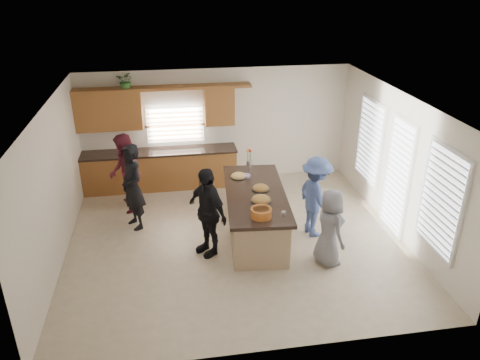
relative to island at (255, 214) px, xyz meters
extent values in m
plane|color=beige|center=(-0.42, -0.14, -0.45)|extent=(6.50, 6.50, 0.00)
cube|color=silver|center=(-0.42, 2.86, 0.95)|extent=(6.50, 0.02, 2.80)
cube|color=silver|center=(-0.42, -3.14, 0.95)|extent=(6.50, 0.02, 2.80)
cube|color=silver|center=(-3.67, -0.14, 0.95)|extent=(0.02, 6.00, 2.80)
cube|color=silver|center=(2.83, -0.14, 0.95)|extent=(0.02, 6.00, 2.80)
cube|color=white|center=(-0.42, -0.14, 2.35)|extent=(6.50, 6.00, 0.02)
cube|color=#965F2B|center=(-1.85, 2.55, 0.00)|extent=(3.65, 0.62, 0.90)
cube|color=black|center=(-1.85, 2.55, 0.47)|extent=(3.70, 0.65, 0.05)
cube|color=#965F2B|center=(-2.92, 2.68, 1.50)|extent=(1.50, 0.36, 0.90)
cube|color=#965F2B|center=(-0.37, 2.68, 1.50)|extent=(0.70, 0.36, 0.90)
cube|color=#965F2B|center=(-1.65, 2.68, 1.98)|extent=(4.05, 0.40, 0.06)
cube|color=brown|center=(-1.42, 2.82, 1.02)|extent=(1.35, 0.08, 0.85)
cube|color=white|center=(2.80, 1.16, 0.97)|extent=(0.06, 1.10, 1.75)
cube|color=white|center=(2.80, -0.24, 0.72)|extent=(0.06, 0.85, 2.25)
cube|color=white|center=(2.80, -1.74, 0.97)|extent=(0.06, 1.10, 1.75)
cube|color=tan|center=(0.00, 0.00, -0.01)|extent=(1.21, 2.58, 0.88)
cube|color=black|center=(0.00, 0.00, 0.46)|extent=(1.38, 2.79, 0.07)
cube|color=black|center=(0.00, 0.00, -0.41)|extent=(1.12, 2.49, 0.08)
cylinder|color=black|center=(0.03, -0.39, 0.51)|extent=(0.40, 0.40, 0.02)
ellipsoid|color=#AC7936|center=(0.03, -0.39, 0.53)|extent=(0.36, 0.36, 0.16)
cylinder|color=black|center=(0.12, 0.09, 0.51)|extent=(0.36, 0.36, 0.02)
ellipsoid|color=#AC7936|center=(0.12, 0.09, 0.53)|extent=(0.33, 0.33, 0.15)
cylinder|color=black|center=(-0.22, 0.73, 0.51)|extent=(0.35, 0.35, 0.02)
ellipsoid|color=tan|center=(-0.22, 0.73, 0.53)|extent=(0.32, 0.32, 0.14)
cylinder|color=#BB6022|center=(-0.09, -0.99, 0.58)|extent=(0.37, 0.37, 0.17)
cylinder|color=beige|center=(-0.09, -0.99, 0.64)|extent=(0.30, 0.30, 0.04)
cylinder|color=white|center=(0.31, -1.01, 0.54)|extent=(0.09, 0.09, 0.09)
cylinder|color=#9F80BB|center=(-0.06, 0.73, 0.52)|extent=(0.19, 0.19, 0.05)
cylinder|color=silver|center=(0.10, 1.25, 0.57)|extent=(0.12, 0.12, 0.15)
imported|color=#3D7830|center=(-2.46, 2.68, 2.17)|extent=(0.48, 0.45, 0.44)
imported|color=black|center=(-2.39, 0.71, 0.45)|extent=(0.68, 0.78, 1.80)
imported|color=maroon|center=(-2.59, 1.50, 0.42)|extent=(0.75, 0.92, 1.75)
imported|color=black|center=(-1.00, -0.49, 0.41)|extent=(0.90, 1.08, 1.73)
imported|color=#3C4F83|center=(1.18, -0.17, 0.38)|extent=(0.83, 1.18, 1.66)
imported|color=slate|center=(1.12, -1.18, 0.28)|extent=(0.61, 0.80, 1.47)
camera|label=1|loc=(-1.60, -8.02, 4.52)|focal=35.00mm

